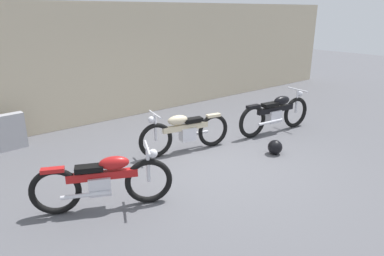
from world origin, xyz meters
name	(u,v)px	position (x,y,z in m)	size (l,w,h in m)	color
ground_plane	(217,163)	(0.00, 0.00, 0.00)	(40.00, 40.00, 0.00)	#56565B
building_wall	(116,62)	(0.00, 4.01, 1.52)	(18.00, 0.30, 3.04)	beige
stone_marker	(10,132)	(-2.94, 3.28, 0.39)	(0.61, 0.20, 0.77)	#9E9EA3
helmet	(275,147)	(1.24, -0.42, 0.15)	(0.30, 0.30, 0.30)	black
motorcycle_black	(276,113)	(2.34, 0.46, 0.48)	(2.20, 0.62, 0.99)	black
motorcycle_cream	(185,131)	(-0.13, 0.85, 0.44)	(2.03, 0.66, 0.92)	black
motorcycle_red	(104,181)	(-2.40, -0.15, 0.45)	(1.91, 1.03, 0.93)	black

